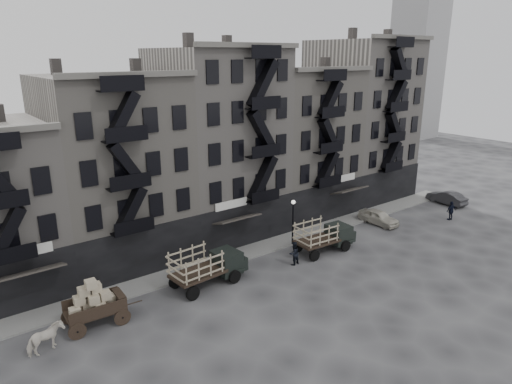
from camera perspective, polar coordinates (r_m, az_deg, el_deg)
ground at (r=37.89m, az=3.77°, el=-9.01°), size 140.00×140.00×0.00m
sidewalk at (r=40.48m, az=0.27°, el=-7.09°), size 55.00×2.50×0.15m
building_midwest at (r=38.61m, az=-17.27°, el=2.60°), size 10.00×11.35×16.20m
building_center at (r=42.72m, az=-4.72°, el=6.01°), size 10.00×11.35×18.20m
building_mideast at (r=48.92m, az=5.26°, el=6.19°), size 10.00×11.35×16.20m
building_east at (r=55.86m, az=12.99°, el=8.73°), size 10.00×11.35×19.20m
lamp_post at (r=40.44m, az=4.65°, el=-3.04°), size 0.36×0.36×4.28m
horse at (r=30.00m, az=-24.80°, el=-16.33°), size 2.22×1.42×1.73m
wagon at (r=30.97m, az=-19.79°, el=-12.50°), size 3.95×2.28×3.24m
stake_truck_west at (r=34.19m, az=-6.11°, el=-8.88°), size 6.15×2.86×3.01m
stake_truck_east at (r=40.01m, az=8.53°, el=-5.16°), size 5.83×2.67×2.86m
car_east at (r=47.72m, az=15.07°, el=-3.05°), size 1.85×4.33×1.46m
car_far at (r=56.61m, az=22.73°, el=-0.64°), size 1.90×4.64×1.50m
pedestrian_mid at (r=37.50m, az=4.75°, el=-7.63°), size 1.02×0.83×2.00m
policeman at (r=51.24m, az=23.21°, el=-2.16°), size 1.25×0.74×2.01m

